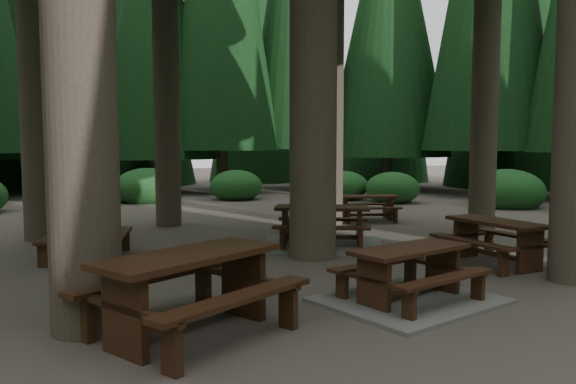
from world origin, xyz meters
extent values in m
plane|color=#514842|center=(0.00, 0.00, 0.00)|extent=(80.00, 80.00, 0.00)
cube|color=gray|center=(1.13, -2.91, 0.03)|extent=(2.65, 2.45, 0.05)
cube|color=#382111|center=(1.13, -2.91, 0.70)|extent=(1.79, 1.24, 0.06)
cube|color=#382111|center=(0.92, -2.40, 0.42)|extent=(1.63, 0.86, 0.05)
cube|color=#382111|center=(1.35, -3.43, 0.42)|extent=(1.63, 0.86, 0.05)
cube|color=#382111|center=(0.52, -3.17, 0.33)|extent=(0.26, 0.50, 0.67)
cube|color=#382111|center=(0.52, -3.17, 0.39)|extent=(0.59, 1.27, 0.06)
cube|color=#382111|center=(1.75, -2.66, 0.33)|extent=(0.26, 0.50, 0.67)
cube|color=#382111|center=(1.75, -2.66, 0.39)|extent=(0.59, 1.27, 0.06)
cube|color=#382111|center=(1.13, -2.91, 0.17)|extent=(1.32, 0.60, 0.07)
cube|color=#382111|center=(-3.14, 1.14, 0.71)|extent=(0.86, 1.76, 0.06)
cube|color=#382111|center=(-3.70, 1.21, 0.42)|extent=(0.43, 1.71, 0.05)
cube|color=#382111|center=(-2.58, 1.08, 0.42)|extent=(0.43, 1.71, 0.05)
cube|color=#382111|center=(-3.22, 0.47, 0.34)|extent=(0.52, 0.14, 0.68)
cube|color=#382111|center=(-3.22, 0.47, 0.40)|extent=(1.37, 0.24, 0.06)
cube|color=#382111|center=(-3.06, 1.82, 0.34)|extent=(0.52, 0.14, 0.68)
cube|color=#382111|center=(-3.06, 1.82, 0.40)|extent=(1.37, 0.24, 0.06)
cube|color=#382111|center=(-3.14, 1.14, 0.17)|extent=(0.24, 1.41, 0.08)
cube|color=gray|center=(1.32, 1.23, 0.03)|extent=(2.91, 2.66, 0.05)
cube|color=#382111|center=(1.32, 1.23, 0.78)|extent=(2.00, 1.32, 0.06)
cube|color=#382111|center=(1.54, 1.81, 0.47)|extent=(1.84, 0.88, 0.05)
cube|color=#382111|center=(1.11, 0.64, 0.47)|extent=(1.84, 0.88, 0.05)
cube|color=#382111|center=(0.62, 1.48, 0.37)|extent=(0.27, 0.56, 0.75)
cube|color=#382111|center=(0.62, 1.48, 0.43)|extent=(0.59, 1.44, 0.06)
cube|color=#382111|center=(2.02, 0.97, 0.37)|extent=(0.27, 0.56, 0.75)
cube|color=#382111|center=(2.02, 0.97, 0.43)|extent=(0.59, 1.44, 0.06)
cube|color=#382111|center=(1.32, 1.23, 0.19)|extent=(1.49, 0.61, 0.08)
cube|color=#382111|center=(3.70, 4.52, 0.65)|extent=(1.64, 0.84, 0.05)
cube|color=#382111|center=(3.79, 5.04, 0.39)|extent=(1.58, 0.46, 0.04)
cube|color=#382111|center=(3.62, 4.01, 0.39)|extent=(1.58, 0.46, 0.04)
cube|color=#382111|center=(3.09, 4.62, 0.31)|extent=(0.14, 0.48, 0.63)
cube|color=#382111|center=(3.09, 4.62, 0.36)|extent=(0.26, 1.25, 0.05)
cube|color=#382111|center=(4.32, 4.43, 0.31)|extent=(0.14, 0.48, 0.63)
cube|color=#382111|center=(4.32, 4.43, 0.36)|extent=(0.26, 1.25, 0.05)
cube|color=#382111|center=(3.70, 4.52, 0.16)|extent=(1.30, 0.27, 0.07)
cube|color=#382111|center=(-1.72, -3.43, 0.86)|extent=(2.13, 1.87, 0.07)
cube|color=#382111|center=(-2.13, -2.88, 0.51)|extent=(1.83, 1.45, 0.06)
cube|color=#382111|center=(-1.31, -3.98, 0.51)|extent=(1.83, 1.45, 0.06)
cube|color=#382111|center=(-2.38, -3.92, 0.41)|extent=(0.45, 0.56, 0.82)
cube|color=#382111|center=(-2.38, -3.92, 0.48)|extent=(1.06, 1.39, 0.07)
cube|color=#382111|center=(-1.06, -2.94, 0.41)|extent=(0.45, 0.56, 0.82)
cube|color=#382111|center=(-1.06, -2.94, 0.48)|extent=(1.06, 1.39, 0.07)
cube|color=#382111|center=(-1.72, -3.43, 0.21)|extent=(1.44, 1.09, 0.09)
cube|color=#382111|center=(3.63, -1.20, 0.73)|extent=(1.02, 1.85, 0.06)
cube|color=#382111|center=(4.20, -1.08, 0.44)|extent=(0.59, 1.76, 0.05)
cube|color=#382111|center=(3.06, -1.31, 0.44)|extent=(0.59, 1.76, 0.05)
cube|color=#382111|center=(3.49, -0.51, 0.35)|extent=(0.54, 0.18, 0.70)
cube|color=#382111|center=(3.49, -0.51, 0.41)|extent=(1.40, 0.36, 0.06)
cube|color=#382111|center=(3.77, -1.88, 0.35)|extent=(0.54, 0.18, 0.70)
cube|color=#382111|center=(3.77, -1.88, 0.41)|extent=(1.40, 0.36, 0.06)
cube|color=#382111|center=(3.63, -1.20, 0.17)|extent=(0.37, 1.44, 0.08)
ellipsoid|color=#205E28|center=(9.44, 6.45, 0.40)|extent=(2.42, 2.42, 1.49)
ellipsoid|color=#205E28|center=(6.43, 8.69, 0.40)|extent=(1.90, 1.90, 1.17)
ellipsoid|color=#205E28|center=(5.14, 10.17, 0.40)|extent=(1.84, 1.84, 1.13)
ellipsoid|color=#205E28|center=(1.30, 11.25, 0.40)|extent=(1.95, 1.95, 1.20)
ellipsoid|color=#205E28|center=(-1.94, 11.21, 0.40)|extent=(2.31, 2.31, 1.42)
ellipsoid|color=#205E28|center=(-4.09, 10.56, 0.40)|extent=(1.93, 1.93, 1.19)
cone|color=#103218|center=(8.89, 14.45, 8.24)|extent=(5.73, 5.73, 13.48)
cone|color=#103218|center=(-1.44, 15.36, 7.89)|extent=(5.17, 5.17, 12.91)
cone|color=#103218|center=(-6.57, 16.72, 8.10)|extent=(5.82, 5.82, 13.26)
cone|color=#103218|center=(11.00, 19.74, 9.51)|extent=(5.26, 5.26, 19.02)
cone|color=#103218|center=(4.25, 21.60, 8.07)|extent=(5.34, 5.34, 16.14)
cone|color=#103218|center=(-2.52, 20.86, 8.43)|extent=(6.57, 6.57, 16.86)
camera|label=1|loc=(-2.23, -9.38, 2.04)|focal=35.00mm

